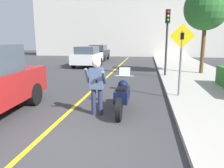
# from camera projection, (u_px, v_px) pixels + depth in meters

# --- Properties ---
(ground_plane) EXTENTS (80.00, 80.00, 0.00)m
(ground_plane) POSITION_uv_depth(u_px,v_px,m) (61.00, 145.00, 4.71)
(ground_plane) COLOR #38383A
(road_center_line) EXTENTS (0.12, 36.00, 0.01)m
(road_center_line) POSITION_uv_depth(u_px,v_px,m) (97.00, 86.00, 10.61)
(road_center_line) COLOR yellow
(road_center_line) RESTS_ON ground
(building_backdrop) EXTENTS (28.00, 1.20, 9.32)m
(building_backdrop) POSITION_uv_depth(u_px,v_px,m) (135.00, 21.00, 28.94)
(building_backdrop) COLOR beige
(building_backdrop) RESTS_ON ground
(motorcycle) EXTENTS (0.62, 2.31, 1.32)m
(motorcycle) POSITION_uv_depth(u_px,v_px,m) (122.00, 95.00, 6.80)
(motorcycle) COLOR black
(motorcycle) RESTS_ON ground
(person_biker) EXTENTS (0.59, 0.47, 1.69)m
(person_biker) POSITION_uv_depth(u_px,v_px,m) (97.00, 81.00, 6.38)
(person_biker) COLOR #282D4C
(person_biker) RESTS_ON ground
(crossing_sign) EXTENTS (0.91, 0.08, 2.68)m
(crossing_sign) POSITION_uv_depth(u_px,v_px,m) (181.00, 53.00, 8.03)
(crossing_sign) COLOR slate
(crossing_sign) RESTS_ON sidewalk_curb
(traffic_light) EXTENTS (0.26, 0.30, 3.79)m
(traffic_light) POSITION_uv_depth(u_px,v_px,m) (167.00, 30.00, 12.63)
(traffic_light) COLOR #2D2D30
(traffic_light) RESTS_ON sidewalk_curb
(street_tree) EXTENTS (2.67, 2.67, 5.32)m
(street_tree) POSITION_uv_depth(u_px,v_px,m) (206.00, 8.00, 13.25)
(street_tree) COLOR brown
(street_tree) RESTS_ON sidewalk_curb
(parked_car_white) EXTENTS (1.88, 4.20, 1.68)m
(parked_car_white) POSITION_uv_depth(u_px,v_px,m) (88.00, 56.00, 18.35)
(parked_car_white) COLOR black
(parked_car_white) RESTS_ON ground
(parked_car_black) EXTENTS (1.88, 4.20, 1.68)m
(parked_car_black) POSITION_uv_depth(u_px,v_px,m) (98.00, 52.00, 24.01)
(parked_car_black) COLOR black
(parked_car_black) RESTS_ON ground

